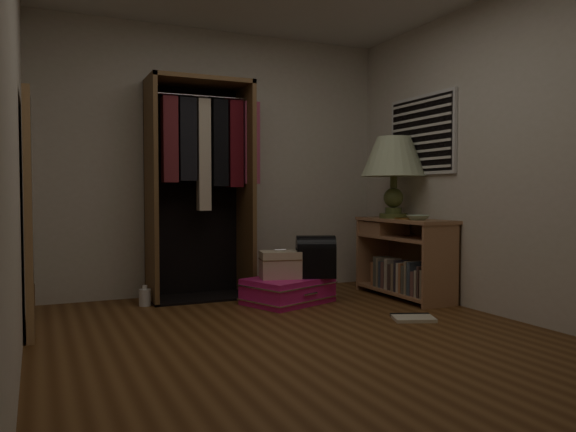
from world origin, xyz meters
The scene contains 13 objects.
ground centered at (0.00, 0.00, 0.00)m, with size 4.00×4.00×0.00m, color brown.
room_walls centered at (0.08, 0.04, 1.50)m, with size 3.52×4.02×2.60m.
console_bookshelf centered at (1.54, 1.03, 0.40)m, with size 0.42×1.12×0.75m.
open_wardrobe centered at (-0.20, 1.77, 1.23)m, with size 1.05×0.50×2.05m.
floor_mirror centered at (-1.70, 1.00, 0.85)m, with size 0.06×0.80×1.70m.
pink_suitcase centered at (0.41, 1.20, 0.11)m, with size 0.90×0.78×0.23m.
train_case centered at (0.34, 1.21, 0.35)m, with size 0.40×0.32×0.26m.
black_bag centered at (0.65, 1.12, 0.43)m, with size 0.41×0.34×0.38m.
table_lamp centered at (1.54, 1.19, 1.33)m, with size 0.80×0.80×0.79m.
brass_tray centered at (1.54, 0.96, 0.76)m, with size 0.31×0.31×0.01m.
ceramic_bowl centered at (1.49, 0.73, 0.77)m, with size 0.19×0.19×0.05m, color #ADCFB0.
white_jug centered at (-0.79, 1.60, 0.08)m, with size 0.13×0.13×0.18m.
floor_book centered at (1.04, 0.20, 0.01)m, with size 0.39×0.35×0.03m.
Camera 1 is at (-1.66, -3.40, 1.00)m, focal length 35.00 mm.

